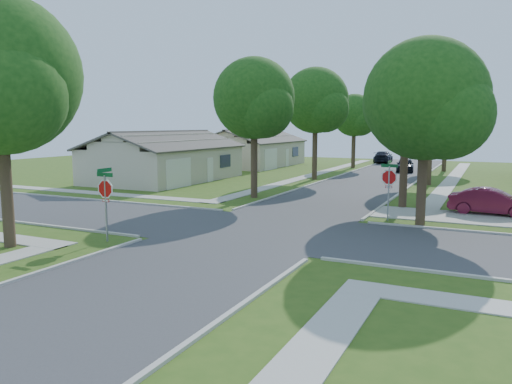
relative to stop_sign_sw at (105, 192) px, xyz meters
The scene contains 20 objects.
ground 6.95m from the stop_sign_sw, 45.00° to the left, with size 100.00×100.00×0.00m, color #315116.
road_ns 6.95m from the stop_sign_sw, 45.00° to the left, with size 7.00×100.00×0.02m, color #333335.
sidewalk_ne 32.61m from the stop_sign_sw, 70.62° to the left, with size 1.20×40.00×0.04m, color #9E9B91.
sidewalk_nw 30.80m from the stop_sign_sw, 92.61° to the left, with size 1.20×40.00×0.04m, color #9E9B91.
driveway 17.38m from the stop_sign_sw, 43.12° to the left, with size 8.80×3.60×0.05m, color #9E9B91.
stop_sign_sw is the anchor object (origin of this frame).
stop_sign_ne 13.29m from the stop_sign_sw, 45.00° to the left, with size 1.05×0.80×2.98m.
tree_e_near 17.04m from the stop_sign_sw, 55.41° to the left, with size 4.97×4.80×8.28m.
tree_e_mid 27.71m from the stop_sign_sw, 69.80° to the left, with size 5.59×5.40×9.21m.
tree_e_far 40.04m from the stop_sign_sw, 76.27° to the left, with size 5.17×5.00×8.72m.
tree_w_near 14.30m from the stop_sign_sw, 89.77° to the left, with size 5.38×5.20×8.97m.
tree_w_mid 26.09m from the stop_sign_sw, 89.87° to the left, with size 5.80×5.60×9.56m.
tree_w_far 38.86m from the stop_sign_sw, 89.93° to the left, with size 4.76×4.60×8.04m.
tree_sw_corner 5.54m from the stop_sign_sw, 140.03° to the right, with size 6.21×6.00×9.55m.
tree_ne_corner 14.64m from the stop_sign_sw, 38.84° to the left, with size 5.80×5.60×8.66m.
house_nw_near 22.71m from the stop_sign_sw, 119.83° to the left, with size 8.42×13.60×4.23m.
house_nw_far 38.40m from the stop_sign_sw, 107.10° to the left, with size 8.42×13.60×4.23m.
car_driveway 19.42m from the stop_sign_sw, 43.76° to the left, with size 1.47×4.22×1.39m, color maroon.
car_curb_east 37.02m from the stop_sign_sw, 80.82° to the left, with size 1.65×4.11×1.40m, color black.
car_curb_west 47.54m from the stop_sign_sw, 88.19° to the left, with size 2.05×5.05×1.47m, color black.
Camera 1 is at (9.28, -19.93, 4.69)m, focal length 35.00 mm.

